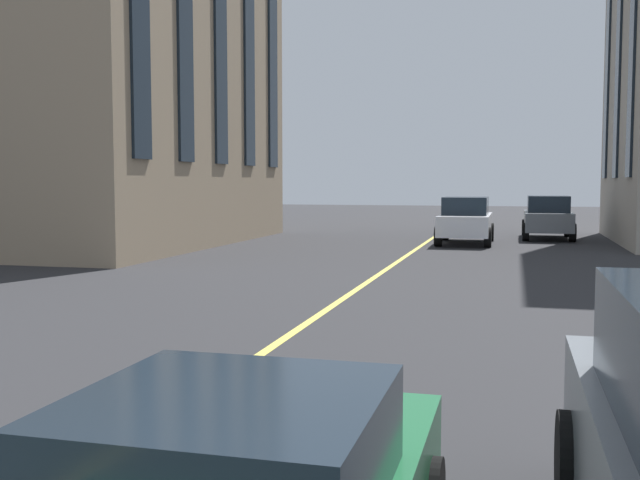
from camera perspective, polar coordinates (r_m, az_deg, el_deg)
name	(u,v)px	position (r m, az deg, el deg)	size (l,w,h in m)	color
lane_centre_line	(376,276)	(19.69, 4.34, -2.76)	(80.00, 0.16, 0.01)	#D8C64C
car_grey_trailing	(548,217)	(34.03, 17.02, 1.72)	(4.70, 2.14, 1.88)	slate
car_white_parked_b	(466,220)	(30.49, 11.07, 1.54)	(4.70, 2.14, 1.88)	silver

